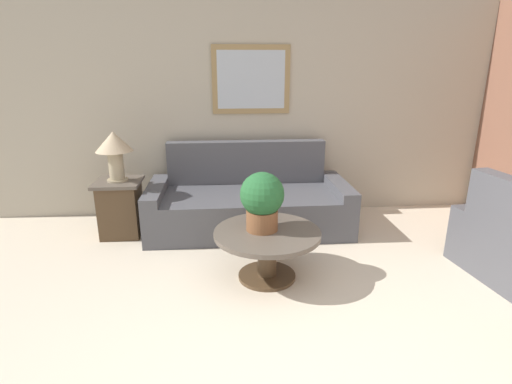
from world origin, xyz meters
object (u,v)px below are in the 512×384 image
Objects in this scene: couch_main at (249,203)px; potted_plant_on_table at (262,199)px; table_lamp at (114,147)px; coffee_table at (267,244)px; side_table at (121,207)px.

couch_main is 1.21m from potted_plant_on_table.
couch_main is at bearing 4.34° from table_lamp.
table_lamp is at bearing 144.10° from coffee_table.
potted_plant_on_table reaches higher than side_table.
side_table is at bearing -175.66° from couch_main.
coffee_table is 1.75× the size of table_lamp.
potted_plant_on_table is at bearing -35.76° from side_table.
couch_main is at bearing 4.34° from side_table.
coffee_table is at bearing -86.06° from couch_main.
table_lamp reaches higher than side_table.
potted_plant_on_table reaches higher than coffee_table.
potted_plant_on_table is (1.43, -1.03, -0.26)m from table_lamp.
table_lamp is (-0.00, 0.00, 0.66)m from side_table.
coffee_table is 1.93m from table_lamp.
table_lamp is at bearing 144.24° from potted_plant_on_table.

